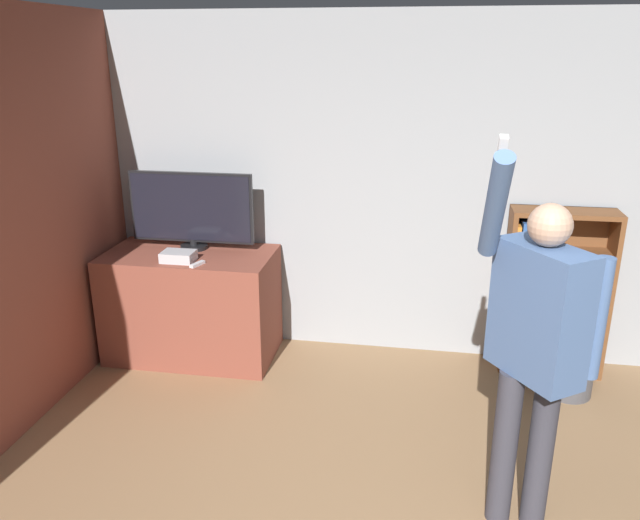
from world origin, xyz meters
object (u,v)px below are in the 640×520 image
bookshelf (545,294)px  waste_bin (570,367)px  television (192,210)px  game_console (178,256)px  person (536,340)px

bookshelf → waste_bin: size_ratio=3.09×
television → game_console: television is taller
person → waste_bin: (0.55, 1.42, -0.87)m
game_console → waste_bin: size_ratio=0.59×
game_console → bookshelf: 2.82m
bookshelf → person: person is taller
television → waste_bin: television is taller
bookshelf → person: size_ratio=0.62×
television → game_console: bearing=-90.7°
bookshelf → person: (-0.38, -1.79, 0.45)m
television → bookshelf: television is taller
person → waste_bin: bearing=123.8°
television → person: size_ratio=0.48×
bookshelf → game_console: bearing=-171.3°
person → bookshelf: bearing=132.8°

